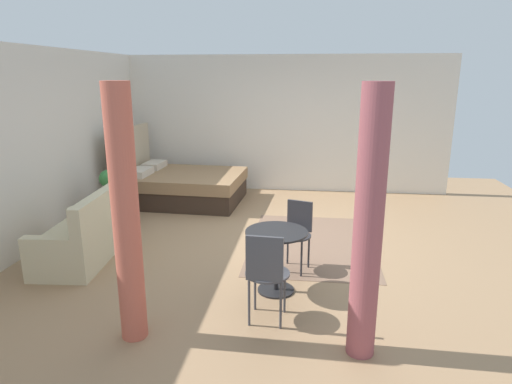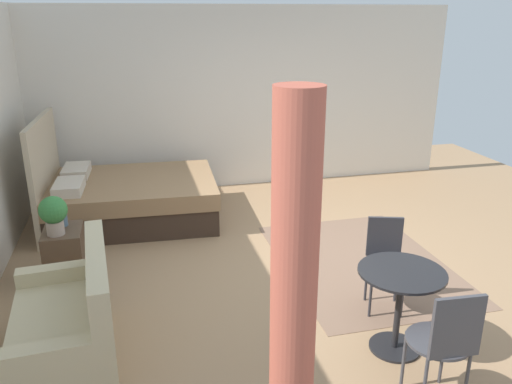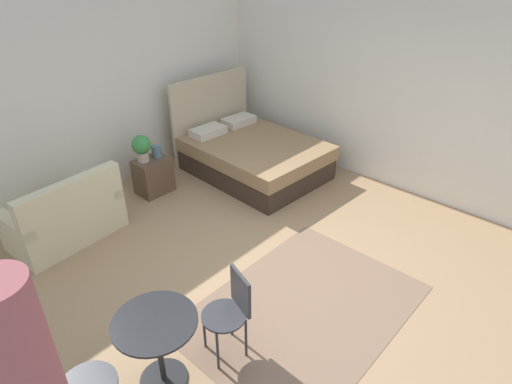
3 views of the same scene
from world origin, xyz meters
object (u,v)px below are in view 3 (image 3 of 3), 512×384
bed (251,154)px  couch (67,218)px  nightstand (153,176)px  balcony_table (158,340)px  vase (157,151)px  cafe_chair_near_window (232,307)px  potted_plant (142,147)px

bed → couch: 2.86m
couch → nightstand: bearing=7.2°
balcony_table → vase: bearing=53.3°
bed → cafe_chair_near_window: 3.47m
couch → nightstand: size_ratio=2.55×
couch → vase: 1.56m
cafe_chair_near_window → vase: bearing=64.6°
bed → couch: size_ratio=1.63×
potted_plant → vase: potted_plant is taller
potted_plant → vase: bearing=-5.5°
nightstand → potted_plant: size_ratio=1.34×
couch → potted_plant: potted_plant is taller
couch → balcony_table: size_ratio=1.91×
bed → cafe_chair_near_window: bed is taller
potted_plant → cafe_chair_near_window: bearing=-111.5°
potted_plant → balcony_table: 3.23m
potted_plant → vase: 0.26m
balcony_table → cafe_chair_near_window: bearing=-17.6°
bed → nightstand: bearing=156.4°
bed → couch: (-2.82, 0.44, -0.01)m
bed → nightstand: bed is taller
nightstand → vase: (0.12, 0.02, 0.34)m
potted_plant → balcony_table: bearing=-123.3°
bed → potted_plant: 1.71m
couch → potted_plant: size_ratio=3.41×
cafe_chair_near_window → balcony_table: bearing=162.4°
couch → cafe_chair_near_window: bearing=-86.5°
nightstand → cafe_chair_near_window: 3.12m
couch → vase: size_ratio=7.94×
bed → balcony_table: 3.87m
couch → vase: (1.52, 0.20, 0.30)m
vase → cafe_chair_near_window: bearing=-115.4°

